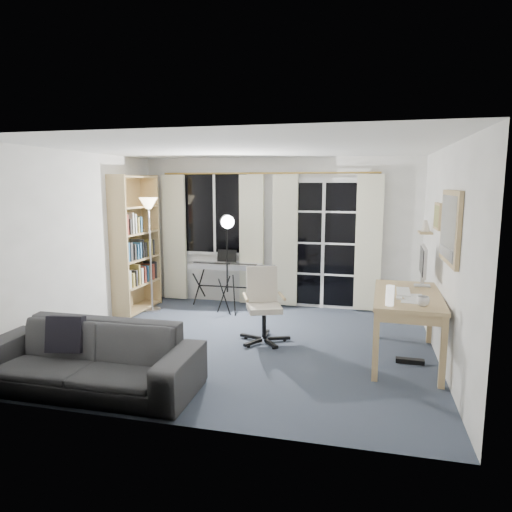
{
  "coord_description": "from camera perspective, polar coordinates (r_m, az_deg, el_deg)",
  "views": [
    {
      "loc": [
        1.39,
        -5.27,
        1.98
      ],
      "look_at": [
        0.04,
        0.35,
        1.07
      ],
      "focal_mm": 32.0,
      "sensor_mm": 36.0,
      "label": 1
    }
  ],
  "objects": [
    {
      "name": "monitor",
      "position": [
        5.78,
        20.16,
        -0.75
      ],
      "size": [
        0.19,
        0.55,
        0.48
      ],
      "rotation": [
        0.0,
        0.0,
        -0.04
      ],
      "color": "silver",
      "rests_on": "desk"
    },
    {
      "name": "desk_clutter",
      "position": [
        5.19,
        17.79,
        -6.86
      ],
      "size": [
        0.47,
        0.87,
        0.97
      ],
      "rotation": [
        0.0,
        0.0,
        -0.04
      ],
      "color": "white",
      "rests_on": "desk"
    },
    {
      "name": "framed_print",
      "position": [
        5.89,
        21.75,
        4.64
      ],
      "size": [
        0.03,
        0.42,
        0.32
      ],
      "color": "tan",
      "rests_on": "floor"
    },
    {
      "name": "desk",
      "position": [
        5.4,
        18.4,
        -5.5
      ],
      "size": [
        0.77,
        1.46,
        0.77
      ],
      "rotation": [
        0.0,
        0.0,
        -0.04
      ],
      "color": "tan",
      "rests_on": "floor"
    },
    {
      "name": "wall_shelf",
      "position": [
        6.39,
        20.42,
        3.28
      ],
      "size": [
        0.16,
        0.3,
        0.18
      ],
      "color": "tan",
      "rests_on": "floor"
    },
    {
      "name": "french_door",
      "position": [
        7.33,
        8.39,
        1.41
      ],
      "size": [
        1.32,
        0.09,
        2.11
      ],
      "color": "white",
      "rests_on": "floor"
    },
    {
      "name": "bookshelf",
      "position": [
        7.35,
        -15.21,
        1.06
      ],
      "size": [
        0.39,
        1.0,
        2.12
      ],
      "rotation": [
        0.0,
        0.0,
        -0.05
      ],
      "color": "tan",
      "rests_on": "floor"
    },
    {
      "name": "office_chair",
      "position": [
        5.82,
        0.85,
        -5.18
      ],
      "size": [
        0.66,
        0.63,
        0.94
      ],
      "rotation": [
        0.0,
        0.0,
        0.37
      ],
      "color": "black",
      "rests_on": "floor"
    },
    {
      "name": "torchiere_lamp",
      "position": [
        7.2,
        -13.22,
        4.36
      ],
      "size": [
        0.36,
        0.36,
        1.78
      ],
      "rotation": [
        0.0,
        0.0,
        0.37
      ],
      "color": "#B2B2B7",
      "rests_on": "floor"
    },
    {
      "name": "curtains",
      "position": [
        7.36,
        1.44,
        2.07
      ],
      "size": [
        3.6,
        0.07,
        2.13
      ],
      "color": "gold",
      "rests_on": "floor"
    },
    {
      "name": "keyboard_piano",
      "position": [
        7.42,
        -3.85,
        -1.35
      ],
      "size": [
        1.19,
        0.58,
        0.86
      ],
      "rotation": [
        0.0,
        0.0,
        0.01
      ],
      "color": "black",
      "rests_on": "floor"
    },
    {
      "name": "wall_mirror",
      "position": [
        5.01,
        23.08,
        3.33
      ],
      "size": [
        0.04,
        0.94,
        0.74
      ],
      "color": "tan",
      "rests_on": "floor"
    },
    {
      "name": "sofa",
      "position": [
        4.78,
        -20.34,
        -10.63
      ],
      "size": [
        2.15,
        0.64,
        0.84
      ],
      "rotation": [
        0.0,
        0.0,
        0.01
      ],
      "color": "#2D2D2F",
      "rests_on": "floor"
    },
    {
      "name": "studio_light",
      "position": [
        6.79,
        -3.62,
        2.84
      ],
      "size": [
        0.36,
        0.36,
        1.57
      ],
      "rotation": [
        0.0,
        0.0,
        0.43
      ],
      "color": "black",
      "rests_on": "floor"
    },
    {
      "name": "floor",
      "position": [
        5.8,
        -1.21,
        -11.09
      ],
      "size": [
        4.5,
        4.0,
        0.02
      ],
      "primitive_type": "cube",
      "color": "#353E4E",
      "rests_on": "ground"
    },
    {
      "name": "mug",
      "position": [
        4.89,
        20.14,
        -5.18
      ],
      "size": [
        0.13,
        0.1,
        0.13
      ],
      "primitive_type": "imported",
      "rotation": [
        0.0,
        0.0,
        -0.04
      ],
      "color": "silver",
      "rests_on": "desk"
    },
    {
      "name": "window",
      "position": [
        7.65,
        -5.13,
        5.36
      ],
      "size": [
        1.2,
        0.08,
        1.4
      ],
      "color": "white",
      "rests_on": "floor"
    }
  ]
}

